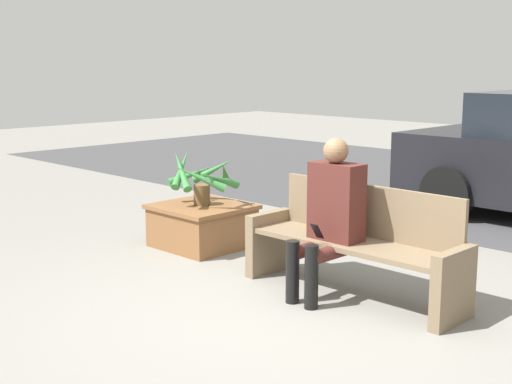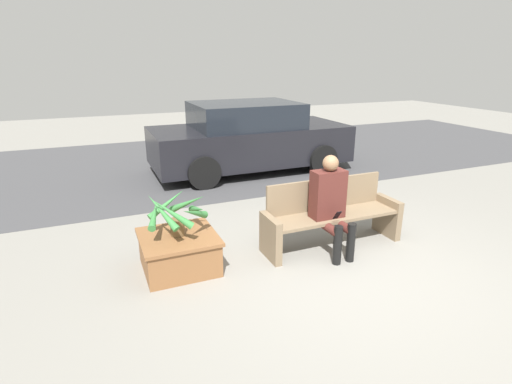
{
  "view_description": "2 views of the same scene",
  "coord_description": "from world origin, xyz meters",
  "px_view_note": "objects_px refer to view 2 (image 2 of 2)",
  "views": [
    {
      "loc": [
        3.39,
        -3.68,
        1.83
      ],
      "look_at": [
        -0.93,
        0.69,
        0.69
      ],
      "focal_mm": 50.0,
      "sensor_mm": 36.0,
      "label": 1
    },
    {
      "loc": [
        -2.65,
        -3.34,
        2.36
      ],
      "look_at": [
        -0.84,
        0.94,
        0.79
      ],
      "focal_mm": 28.0,
      "sensor_mm": 36.0,
      "label": 2
    }
  ],
  "objects_px": {
    "person_seated": "(331,201)",
    "planter_box": "(179,251)",
    "parked_car": "(249,138)",
    "potted_plant": "(177,213)",
    "bench": "(331,215)"
  },
  "relations": [
    {
      "from": "bench",
      "to": "potted_plant",
      "type": "relative_size",
      "value": 2.55
    },
    {
      "from": "potted_plant",
      "to": "planter_box",
      "type": "bearing_deg",
      "value": 149.56
    },
    {
      "from": "person_seated",
      "to": "parked_car",
      "type": "distance_m",
      "value": 4.03
    },
    {
      "from": "person_seated",
      "to": "planter_box",
      "type": "distance_m",
      "value": 1.93
    },
    {
      "from": "bench",
      "to": "planter_box",
      "type": "xyz_separation_m",
      "value": [
        -1.98,
        0.12,
        -0.18
      ]
    },
    {
      "from": "person_seated",
      "to": "parked_car",
      "type": "bearing_deg",
      "value": 82.73
    },
    {
      "from": "planter_box",
      "to": "parked_car",
      "type": "relative_size",
      "value": 0.21
    },
    {
      "from": "person_seated",
      "to": "potted_plant",
      "type": "relative_size",
      "value": 1.69
    },
    {
      "from": "planter_box",
      "to": "parked_car",
      "type": "bearing_deg",
      "value": 57.43
    },
    {
      "from": "bench",
      "to": "potted_plant",
      "type": "xyz_separation_m",
      "value": [
        -1.98,
        0.12,
        0.29
      ]
    },
    {
      "from": "planter_box",
      "to": "parked_car",
      "type": "height_order",
      "value": "parked_car"
    },
    {
      "from": "potted_plant",
      "to": "bench",
      "type": "bearing_deg",
      "value": -3.39
    },
    {
      "from": "person_seated",
      "to": "potted_plant",
      "type": "xyz_separation_m",
      "value": [
        -1.86,
        0.29,
        0.03
      ]
    },
    {
      "from": "person_seated",
      "to": "parked_car",
      "type": "height_order",
      "value": "parked_car"
    },
    {
      "from": "parked_car",
      "to": "bench",
      "type": "bearing_deg",
      "value": -95.77
    }
  ]
}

